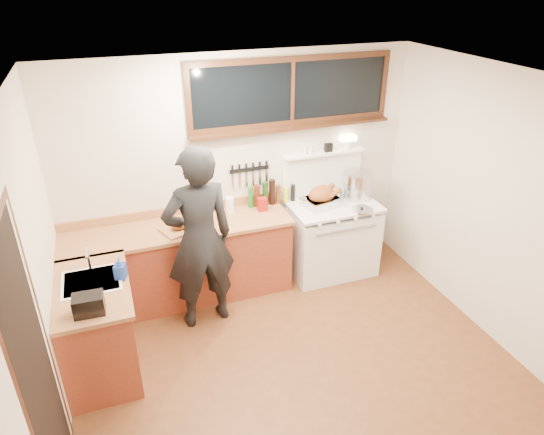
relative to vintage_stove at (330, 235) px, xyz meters
name	(u,v)px	position (x,y,z in m)	size (l,w,h in m)	color
ground_plane	(298,366)	(-1.00, -1.41, -0.48)	(4.00, 3.50, 0.02)	#572E17
room_shell	(303,209)	(-1.00, -1.41, 1.18)	(4.10, 3.60, 2.65)	beige
counter_back	(181,262)	(-1.80, 0.04, -0.01)	(2.44, 0.64, 1.00)	maroon
counter_left	(98,327)	(-2.70, -0.79, -0.02)	(0.64, 1.09, 0.90)	maroon
sink_unit	(93,286)	(-2.68, -0.71, 0.38)	(0.50, 0.45, 0.37)	white
vintage_stove	(330,235)	(0.00, 0.00, 0.00)	(1.02, 0.74, 1.60)	white
back_window	(292,100)	(-0.40, 0.31, 1.60)	(2.32, 0.13, 0.77)	black
left_doorway	(39,376)	(-2.99, -1.96, 0.62)	(0.02, 1.04, 2.17)	black
knife_strip	(249,170)	(-0.90, 0.32, 0.84)	(0.46, 0.03, 0.28)	black
man	(199,240)	(-1.66, -0.43, 0.50)	(0.75, 0.54, 1.93)	black
soap_bottle	(120,268)	(-2.43, -0.75, 0.54)	(0.12, 0.12, 0.21)	#2042A3
toaster	(89,304)	(-2.70, -1.16, 0.51)	(0.24, 0.17, 0.16)	black
cutting_board	(181,225)	(-1.77, -0.04, 0.49)	(0.46, 0.40, 0.14)	#A36A41
roast_turkey	(322,197)	(-0.15, -0.01, 0.53)	(0.47, 0.39, 0.24)	silver
stockpot	(358,185)	(0.34, 0.05, 0.59)	(0.43, 0.43, 0.31)	silver
saucepan	(336,194)	(0.09, 0.11, 0.49)	(0.16, 0.27, 0.11)	silver
pot_lid	(362,210)	(0.22, -0.29, 0.44)	(0.31, 0.31, 0.04)	silver
coffee_tin	(262,204)	(-0.83, 0.09, 0.51)	(0.11, 0.09, 0.15)	maroon
pitcher	(230,205)	(-1.18, 0.17, 0.52)	(0.10, 0.10, 0.18)	white
bottle_cluster	(269,194)	(-0.70, 0.22, 0.56)	(0.57, 0.07, 0.30)	black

